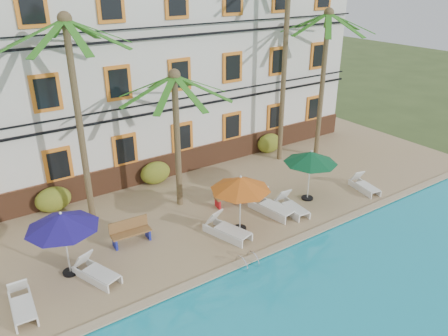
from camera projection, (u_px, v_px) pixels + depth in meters
ground at (240, 251)px, 16.41m from camera, size 100.00×100.00×0.00m
pool_deck at (176, 197)px, 20.13m from camera, size 30.00×12.00×0.25m
pool_coping at (255, 257)px, 15.62m from camera, size 30.00×0.35×0.06m
hotel_building at (124, 65)px, 21.73m from camera, size 25.40×6.44×10.22m
palm_b at (75, 95)px, 15.85m from camera, size 4.63×4.63×8.16m
palm_c at (176, 118)px, 17.64m from camera, size 4.63×4.63×5.95m
palm_d at (286, 42)px, 21.39m from camera, size 4.63×4.63×9.88m
palm_e at (324, 64)px, 22.36m from camera, size 4.63×4.63×7.79m
shrub_left at (53, 199)px, 18.48m from camera, size 1.50×0.90×1.10m
shrub_mid at (155, 173)px, 20.94m from camera, size 1.50×0.90×1.10m
shrub_right at (269, 143)px, 24.57m from camera, size 1.50×0.90×1.10m
umbrella_blue at (62, 221)px, 14.00m from camera, size 2.39×2.39×2.39m
umbrella_red at (241, 184)px, 16.56m from camera, size 2.35×2.35×2.36m
umbrella_green at (311, 158)px, 18.88m from camera, size 2.36×2.36×2.37m
lounger_a at (22, 304)px, 13.07m from camera, size 0.73×1.80×0.83m
lounger_b at (96, 271)px, 14.48m from camera, size 1.23×1.90×0.85m
lounger_c at (226, 229)px, 16.83m from camera, size 1.23×2.06×0.92m
lounger_d at (271, 206)px, 18.46m from camera, size 1.06×2.16×0.98m
lounger_e at (291, 206)px, 18.54m from camera, size 0.77×1.80×0.83m
lounger_f at (364, 185)px, 20.39m from camera, size 0.90×1.74×0.78m
bench_left at (130, 231)px, 16.37m from camera, size 1.53×0.56×0.93m
bench_right at (230, 194)px, 19.11m from camera, size 1.54×0.63×0.93m
pool_ladder at (247, 263)px, 15.34m from camera, size 0.54×0.74×0.74m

